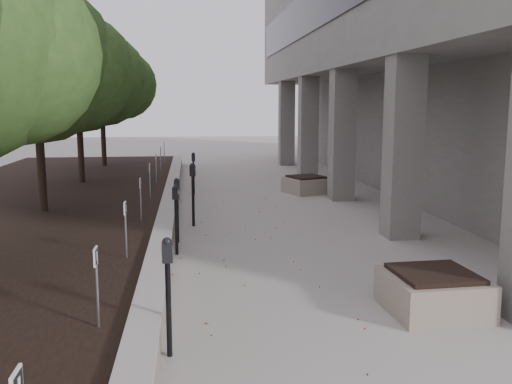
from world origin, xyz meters
TOP-DOWN VIEW (x-y plane):
  - ground at (0.00, 0.00)m, footprint 90.00×90.00m
  - retaining_wall at (-1.82, 9.00)m, footprint 0.39×26.00m
  - planting_bed at (-5.50, 9.00)m, footprint 7.00×26.00m
  - crabapple_tree_3 at (-4.80, 8.00)m, footprint 4.60×4.00m
  - crabapple_tree_4 at (-4.80, 13.00)m, footprint 4.60×4.00m
  - crabapple_tree_5 at (-4.80, 18.00)m, footprint 4.60×4.00m
  - parking_sign_2 at (-2.35, 0.50)m, footprint 0.04×0.22m
  - parking_sign_3 at (-2.35, 3.50)m, footprint 0.04×0.22m
  - parking_sign_4 at (-2.35, 6.50)m, footprint 0.04×0.22m
  - parking_sign_5 at (-2.35, 9.50)m, footprint 0.04×0.22m
  - parking_sign_6 at (-2.35, 12.50)m, footprint 0.04×0.22m
  - parking_sign_7 at (-2.35, 15.50)m, footprint 0.04×0.22m
  - parking_sign_8 at (-2.35, 18.50)m, footprint 0.04×0.22m
  - parking_meter_1 at (-1.54, 0.50)m, footprint 0.15×0.11m
  - parking_meter_2 at (-1.55, 5.08)m, footprint 0.16×0.14m
  - parking_meter_3 at (-1.55, 6.08)m, footprint 0.15×0.11m
  - parking_meter_4 at (-1.20, 7.65)m, footprint 0.18×0.14m
  - parking_meter_5 at (-1.15, 12.47)m, footprint 0.14×0.10m
  - planter_front at (2.18, 1.50)m, footprint 1.36×1.36m
  - planter_back at (2.59, 12.37)m, footprint 1.59×1.59m
  - berry_scatter at (-0.10, 5.00)m, footprint 3.30×14.10m

SIDE VIEW (x-z plane):
  - ground at x=0.00m, z-range 0.00..0.00m
  - berry_scatter at x=-0.10m, z-range 0.00..0.02m
  - planting_bed at x=-5.50m, z-range 0.00..0.40m
  - retaining_wall at x=-1.82m, z-range 0.00..0.50m
  - planter_back at x=2.59m, z-range 0.00..0.58m
  - planter_front at x=2.18m, z-range 0.00..0.61m
  - parking_meter_5 at x=-1.15m, z-range 0.00..1.40m
  - parking_meter_2 at x=-1.55m, z-range 0.00..1.40m
  - parking_meter_3 at x=-1.55m, z-range 0.00..1.41m
  - parking_meter_1 at x=-1.54m, z-range 0.00..1.45m
  - parking_meter_4 at x=-1.20m, z-range 0.00..1.56m
  - parking_sign_2 at x=-2.35m, z-range 0.40..1.36m
  - parking_sign_3 at x=-2.35m, z-range 0.40..1.36m
  - parking_sign_4 at x=-2.35m, z-range 0.40..1.36m
  - parking_sign_5 at x=-2.35m, z-range 0.40..1.36m
  - parking_sign_6 at x=-2.35m, z-range 0.40..1.36m
  - parking_sign_7 at x=-2.35m, z-range 0.40..1.36m
  - parking_sign_8 at x=-2.35m, z-range 0.40..1.36m
  - crabapple_tree_3 at x=-4.80m, z-range 0.40..5.84m
  - crabapple_tree_4 at x=-4.80m, z-range 0.40..5.84m
  - crabapple_tree_5 at x=-4.80m, z-range 0.40..5.84m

